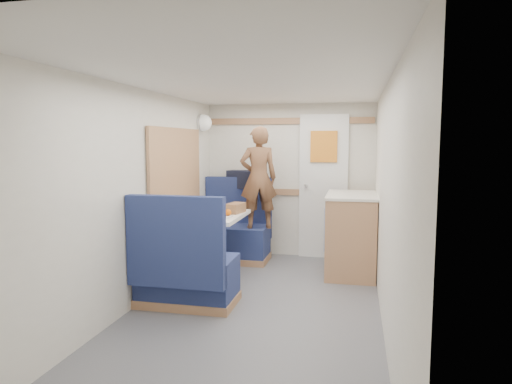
% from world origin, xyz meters
% --- Properties ---
extents(floor, '(4.50, 4.50, 0.00)m').
position_xyz_m(floor, '(0.00, 0.00, 0.00)').
color(floor, '#515156').
rests_on(floor, ground).
extents(ceiling, '(4.50, 4.50, 0.00)m').
position_xyz_m(ceiling, '(0.00, 0.00, 2.00)').
color(ceiling, silver).
rests_on(ceiling, wall_back).
extents(wall_back, '(2.20, 0.02, 2.00)m').
position_xyz_m(wall_back, '(0.00, 2.25, 1.00)').
color(wall_back, silver).
rests_on(wall_back, floor).
extents(wall_left, '(0.02, 4.50, 2.00)m').
position_xyz_m(wall_left, '(-1.10, 0.00, 1.00)').
color(wall_left, silver).
rests_on(wall_left, floor).
extents(wall_right, '(0.02, 4.50, 2.00)m').
position_xyz_m(wall_right, '(1.10, 0.00, 1.00)').
color(wall_right, silver).
rests_on(wall_right, floor).
extents(oak_trim_low, '(2.15, 0.02, 0.08)m').
position_xyz_m(oak_trim_low, '(0.00, 2.23, 0.85)').
color(oak_trim_low, '#9F6F47').
rests_on(oak_trim_low, wall_back).
extents(oak_trim_high, '(2.15, 0.02, 0.08)m').
position_xyz_m(oak_trim_high, '(0.00, 2.23, 1.78)').
color(oak_trim_high, '#9F6F47').
rests_on(oak_trim_high, wall_back).
extents(side_window, '(0.04, 1.30, 0.72)m').
position_xyz_m(side_window, '(-1.08, 1.00, 1.25)').
color(side_window, '#ADB398').
rests_on(side_window, wall_left).
extents(rear_door, '(0.62, 0.12, 1.86)m').
position_xyz_m(rear_door, '(0.45, 2.22, 0.97)').
color(rear_door, white).
rests_on(rear_door, wall_back).
extents(dinette_table, '(0.62, 0.92, 0.72)m').
position_xyz_m(dinette_table, '(-0.65, 1.00, 0.57)').
color(dinette_table, white).
rests_on(dinette_table, floor).
extents(bench_far, '(0.90, 0.59, 1.05)m').
position_xyz_m(bench_far, '(-0.65, 1.86, 0.30)').
color(bench_far, '#181E4E').
rests_on(bench_far, floor).
extents(bench_near, '(0.90, 0.59, 1.05)m').
position_xyz_m(bench_near, '(-0.65, 0.14, 0.30)').
color(bench_near, '#181E4E').
rests_on(bench_near, floor).
extents(ledge, '(0.90, 0.14, 0.04)m').
position_xyz_m(ledge, '(-0.65, 2.12, 0.88)').
color(ledge, '#9F6F47').
rests_on(ledge, bench_far).
extents(dome_light, '(0.20, 0.20, 0.20)m').
position_xyz_m(dome_light, '(-1.04, 1.85, 1.75)').
color(dome_light, white).
rests_on(dome_light, wall_left).
extents(galley_counter, '(0.57, 0.92, 0.92)m').
position_xyz_m(galley_counter, '(0.82, 1.55, 0.47)').
color(galley_counter, '#9F6F47').
rests_on(galley_counter, floor).
extents(person, '(0.52, 0.43, 1.25)m').
position_xyz_m(person, '(-0.31, 1.73, 1.07)').
color(person, brown).
rests_on(person, bench_far).
extents(duffel_bag, '(0.53, 0.36, 0.23)m').
position_xyz_m(duffel_bag, '(-0.55, 2.12, 1.02)').
color(duffel_bag, black).
rests_on(duffel_bag, ledge).
extents(tray, '(0.34, 0.42, 0.02)m').
position_xyz_m(tray, '(-0.58, 0.73, 0.73)').
color(tray, silver).
rests_on(tray, dinette_table).
extents(orange_fruit, '(0.07, 0.07, 0.07)m').
position_xyz_m(orange_fruit, '(-0.44, 0.85, 0.77)').
color(orange_fruit, '#D66509').
rests_on(orange_fruit, tray).
extents(cheese_block, '(0.10, 0.08, 0.03)m').
position_xyz_m(cheese_block, '(-0.63, 0.81, 0.75)').
color(cheese_block, '#DFD381').
rests_on(cheese_block, tray).
extents(wine_glass, '(0.08, 0.08, 0.17)m').
position_xyz_m(wine_glass, '(-0.73, 0.96, 0.84)').
color(wine_glass, white).
rests_on(wine_glass, dinette_table).
extents(tumbler_left, '(0.07, 0.07, 0.12)m').
position_xyz_m(tumbler_left, '(-0.87, 0.79, 0.78)').
color(tumbler_left, white).
rests_on(tumbler_left, dinette_table).
extents(tumbler_right, '(0.06, 0.06, 0.10)m').
position_xyz_m(tumbler_right, '(-0.58, 1.08, 0.77)').
color(tumbler_right, white).
rests_on(tumbler_right, dinette_table).
extents(beer_glass, '(0.06, 0.06, 0.10)m').
position_xyz_m(beer_glass, '(-0.43, 1.14, 0.77)').
color(beer_glass, '#964B15').
rests_on(beer_glass, dinette_table).
extents(pepper_grinder, '(0.03, 0.03, 0.09)m').
position_xyz_m(pepper_grinder, '(-0.55, 0.90, 0.76)').
color(pepper_grinder, black).
rests_on(pepper_grinder, dinette_table).
extents(salt_grinder, '(0.04, 0.04, 0.09)m').
position_xyz_m(salt_grinder, '(-0.62, 1.02, 0.76)').
color(salt_grinder, white).
rests_on(salt_grinder, dinette_table).
extents(bread_loaf, '(0.19, 0.28, 0.11)m').
position_xyz_m(bread_loaf, '(-0.45, 1.16, 0.77)').
color(bread_loaf, brown).
rests_on(bread_loaf, dinette_table).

